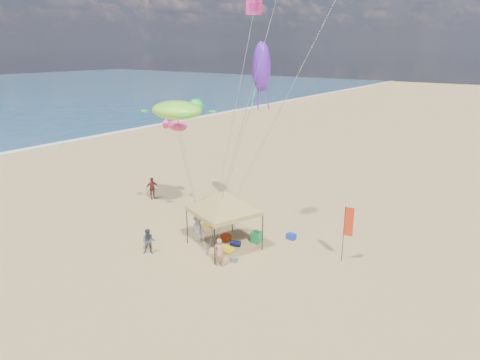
# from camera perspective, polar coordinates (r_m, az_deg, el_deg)

# --- Properties ---
(ground) EXTENTS (280.00, 280.00, 0.00)m
(ground) POSITION_cam_1_polar(r_m,az_deg,el_deg) (24.32, -4.30, -10.74)
(ground) COLOR tan
(ground) RESTS_ON ground
(canopy_tent) EXTENTS (6.15, 6.15, 4.02)m
(canopy_tent) POSITION_cam_1_polar(r_m,az_deg,el_deg) (24.68, -2.17, -1.81)
(canopy_tent) COLOR black
(canopy_tent) RESTS_ON ground
(feather_flag) EXTENTS (0.49, 0.14, 3.26)m
(feather_flag) POSITION_cam_1_polar(r_m,az_deg,el_deg) (24.05, 14.07, -5.85)
(feather_flag) COLOR black
(feather_flag) RESTS_ON ground
(cooler_red) EXTENTS (0.54, 0.38, 0.38)m
(cooler_red) POSITION_cam_1_polar(r_m,az_deg,el_deg) (26.67, -1.86, -7.61)
(cooler_red) COLOR #B8370E
(cooler_red) RESTS_ON ground
(cooler_blue) EXTENTS (0.54, 0.38, 0.38)m
(cooler_blue) POSITION_cam_1_polar(r_m,az_deg,el_deg) (26.95, 6.81, -7.45)
(cooler_blue) COLOR #13339B
(cooler_blue) RESTS_ON ground
(bag_navy) EXTENTS (0.69, 0.54, 0.36)m
(bag_navy) POSITION_cam_1_polar(r_m,az_deg,el_deg) (25.90, -0.59, -8.42)
(bag_navy) COLOR #0C1339
(bag_navy) RESTS_ON ground
(bag_orange) EXTENTS (0.54, 0.69, 0.36)m
(bag_orange) POSITION_cam_1_polar(r_m,az_deg,el_deg) (29.70, -0.78, -4.95)
(bag_orange) COLOR orange
(bag_orange) RESTS_ON ground
(chair_green) EXTENTS (0.50, 0.50, 0.70)m
(chair_green) POSITION_cam_1_polar(r_m,az_deg,el_deg) (26.33, 2.17, -7.57)
(chair_green) COLOR #188643
(chair_green) RESTS_ON ground
(chair_yellow) EXTENTS (0.50, 0.50, 0.70)m
(chair_yellow) POSITION_cam_1_polar(r_m,az_deg,el_deg) (28.60, -4.10, -5.53)
(chair_yellow) COLOR yellow
(chair_yellow) RESTS_ON ground
(crate_grey) EXTENTS (0.34, 0.30, 0.28)m
(crate_grey) POSITION_cam_1_polar(r_m,az_deg,el_deg) (24.19, -0.78, -10.48)
(crate_grey) COLOR slate
(crate_grey) RESTS_ON ground
(beach_cart) EXTENTS (0.90, 0.50, 0.24)m
(beach_cart) POSITION_cam_1_polar(r_m,az_deg,el_deg) (25.27, -1.91, -9.06)
(beach_cart) COLOR yellow
(beach_cart) RESTS_ON ground
(person_near_a) EXTENTS (0.70, 0.61, 1.62)m
(person_near_a) POSITION_cam_1_polar(r_m,az_deg,el_deg) (23.50, -2.76, -9.54)
(person_near_a) COLOR #AC7862
(person_near_a) RESTS_ON ground
(person_near_b) EXTENTS (0.94, 0.91, 1.52)m
(person_near_b) POSITION_cam_1_polar(r_m,az_deg,el_deg) (25.34, -12.03, -7.97)
(person_near_b) COLOR #36424A
(person_near_b) RESTS_ON ground
(person_near_c) EXTENTS (1.14, 0.66, 1.75)m
(person_near_c) POSITION_cam_1_polar(r_m,az_deg,el_deg) (26.35, -5.50, -6.37)
(person_near_c) COLOR silver
(person_near_c) RESTS_ON ground
(person_far_a) EXTENTS (0.74, 1.12, 1.77)m
(person_far_a) POSITION_cam_1_polar(r_m,az_deg,el_deg) (34.14, -11.59, -1.07)
(person_far_a) COLOR #983C3A
(person_far_a) RESTS_ON ground
(turtle_kite) EXTENTS (3.55, 2.92, 1.13)m
(turtle_kite) POSITION_cam_1_polar(r_m,az_deg,el_deg) (26.98, -8.39, 9.17)
(turtle_kite) COLOR #7FF12D
(turtle_kite) RESTS_ON ground
(fish_kite) EXTENTS (1.87, 1.26, 0.76)m
(fish_kite) POSITION_cam_1_polar(r_m,az_deg,el_deg) (30.22, -8.37, 7.14)
(fish_kite) COLOR #FF3B85
(fish_kite) RESTS_ON ground
(squid_kite) EXTENTS (1.38, 1.38, 2.91)m
(squid_kite) POSITION_cam_1_polar(r_m,az_deg,el_deg) (26.31, 2.85, 14.77)
(squid_kite) COLOR #551DB1
(squid_kite) RESTS_ON ground
(stunt_kite_pink) EXTENTS (1.31, 1.20, 1.13)m
(stunt_kite_pink) POSITION_cam_1_polar(r_m,az_deg,el_deg) (34.90, 1.89, 22.00)
(stunt_kite_pink) COLOR #FF34B8
(stunt_kite_pink) RESTS_ON ground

